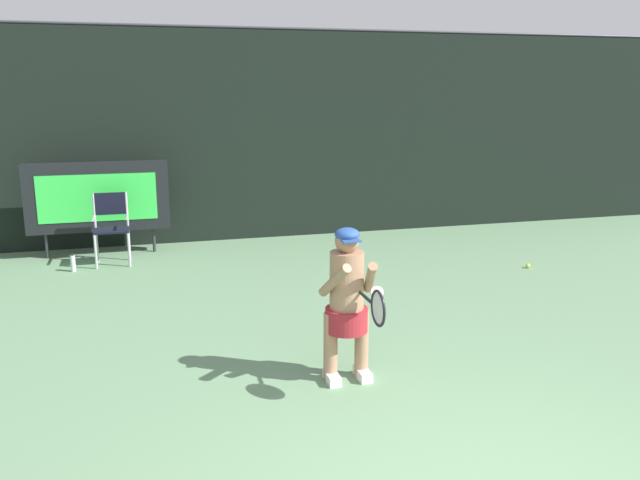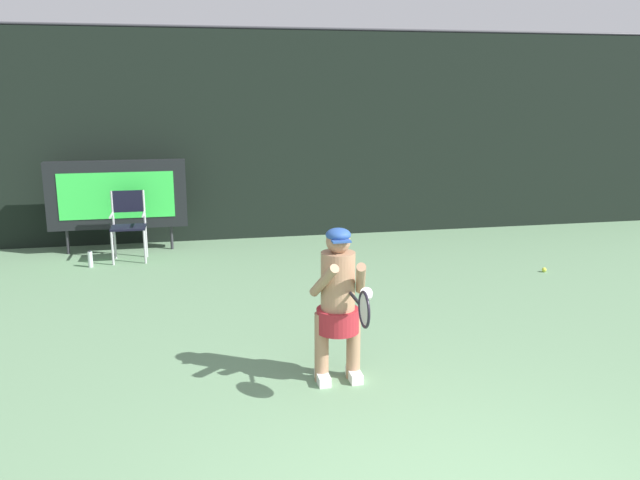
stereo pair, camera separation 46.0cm
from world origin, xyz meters
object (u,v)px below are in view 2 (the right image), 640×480
object	(u,v)px
scoreboard	(117,195)
tennis_racket	(363,309)
tennis_player	(338,300)
tennis_ball_loose	(544,270)
umpire_chair	(128,221)
water_bottle	(90,259)

from	to	relation	value
scoreboard	tennis_racket	xyz separation A→B (m)	(2.48, -6.04, -0.07)
tennis_player	tennis_ball_loose	world-z (taller)	tennis_player
scoreboard	umpire_chair	bearing A→B (deg)	-71.53
tennis_ball_loose	tennis_player	bearing A→B (deg)	-142.38
tennis_racket	tennis_ball_loose	world-z (taller)	tennis_racket
scoreboard	tennis_ball_loose	bearing A→B (deg)	-22.40
tennis_ball_loose	umpire_chair	bearing A→B (deg)	161.89
scoreboard	tennis_racket	distance (m)	6.53
umpire_chair	tennis_racket	bearing A→B (deg)	-67.28
water_bottle	tennis_player	xyz separation A→B (m)	(2.76, -4.56, 0.65)
tennis_player	tennis_ball_loose	bearing A→B (deg)	37.62
water_bottle	tennis_ball_loose	world-z (taller)	water_bottle
umpire_chair	scoreboard	bearing A→B (deg)	108.47
umpire_chair	water_bottle	xyz separation A→B (m)	(-0.56, -0.33, -0.50)
water_bottle	tennis_player	world-z (taller)	tennis_player
water_bottle	tennis_ball_loose	xyz separation A→B (m)	(6.56, -1.63, -0.09)
water_bottle	tennis_racket	xyz separation A→B (m)	(2.84, -5.12, 0.75)
water_bottle	umpire_chair	bearing A→B (deg)	30.26
umpire_chair	tennis_ball_loose	size ratio (longest dim) A/B	15.88
scoreboard	tennis_racket	size ratio (longest dim) A/B	3.65
tennis_racket	scoreboard	bearing A→B (deg)	99.53
tennis_ball_loose	scoreboard	bearing A→B (deg)	157.60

